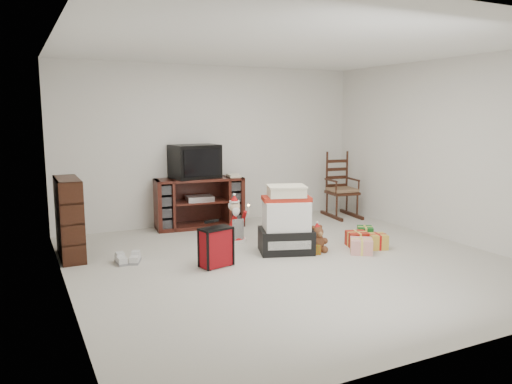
{
  "coord_description": "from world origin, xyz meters",
  "views": [
    {
      "loc": [
        -2.91,
        -4.98,
        1.76
      ],
      "look_at": [
        -0.17,
        0.6,
        0.77
      ],
      "focal_mm": 35.0,
      "sensor_mm": 36.0,
      "label": 1
    }
  ],
  "objects_px": {
    "teddy_bear": "(316,240)",
    "mrs_claus_figurine": "(235,223)",
    "crt_television": "(195,161)",
    "gift_pile": "(286,224)",
    "tv_stand": "(199,203)",
    "rocking_chair": "(340,194)",
    "bookshelf": "(69,220)",
    "santa_figurine": "(280,225)",
    "red_suitcase": "(216,247)",
    "sneaker_pair": "(128,259)",
    "gift_cluster": "(369,239)"
  },
  "relations": [
    {
      "from": "teddy_bear",
      "to": "mrs_claus_figurine",
      "type": "distance_m",
      "value": 1.19
    },
    {
      "from": "mrs_claus_figurine",
      "to": "crt_television",
      "type": "height_order",
      "value": "crt_television"
    },
    {
      "from": "teddy_bear",
      "to": "gift_pile",
      "type": "bearing_deg",
      "value": 157.57
    },
    {
      "from": "tv_stand",
      "to": "rocking_chair",
      "type": "height_order",
      "value": "rocking_chair"
    },
    {
      "from": "rocking_chair",
      "to": "gift_pile",
      "type": "xyz_separation_m",
      "value": [
        -1.94,
        -1.56,
        -0.02
      ]
    },
    {
      "from": "bookshelf",
      "to": "santa_figurine",
      "type": "xyz_separation_m",
      "value": [
        2.72,
        -0.36,
        -0.26
      ]
    },
    {
      "from": "santa_figurine",
      "to": "crt_television",
      "type": "bearing_deg",
      "value": 121.38
    },
    {
      "from": "red_suitcase",
      "to": "gift_pile",
      "type": "bearing_deg",
      "value": -3.54
    },
    {
      "from": "rocking_chair",
      "to": "sneaker_pair",
      "type": "height_order",
      "value": "rocking_chair"
    },
    {
      "from": "gift_cluster",
      "to": "sneaker_pair",
      "type": "bearing_deg",
      "value": 166.75
    },
    {
      "from": "red_suitcase",
      "to": "teddy_bear",
      "type": "xyz_separation_m",
      "value": [
        1.39,
        0.03,
        -0.08
      ]
    },
    {
      "from": "tv_stand",
      "to": "santa_figurine",
      "type": "xyz_separation_m",
      "value": [
        0.74,
        -1.25,
        -0.17
      ]
    },
    {
      "from": "sneaker_pair",
      "to": "crt_television",
      "type": "bearing_deg",
      "value": 54.4
    },
    {
      "from": "tv_stand",
      "to": "gift_cluster",
      "type": "bearing_deg",
      "value": -47.39
    },
    {
      "from": "santa_figurine",
      "to": "sneaker_pair",
      "type": "xyz_separation_m",
      "value": [
        -2.15,
        -0.18,
        -0.17
      ]
    },
    {
      "from": "sneaker_pair",
      "to": "gift_cluster",
      "type": "bearing_deg",
      "value": -5.98
    },
    {
      "from": "rocking_chair",
      "to": "gift_pile",
      "type": "distance_m",
      "value": 2.49
    },
    {
      "from": "tv_stand",
      "to": "sneaker_pair",
      "type": "relative_size",
      "value": 4.34
    },
    {
      "from": "gift_pile",
      "to": "crt_television",
      "type": "bearing_deg",
      "value": 125.34
    },
    {
      "from": "sneaker_pair",
      "to": "crt_television",
      "type": "height_order",
      "value": "crt_television"
    },
    {
      "from": "tv_stand",
      "to": "bookshelf",
      "type": "bearing_deg",
      "value": -150.12
    },
    {
      "from": "tv_stand",
      "to": "bookshelf",
      "type": "relative_size",
      "value": 1.41
    },
    {
      "from": "teddy_bear",
      "to": "crt_television",
      "type": "bearing_deg",
      "value": 114.4
    },
    {
      "from": "tv_stand",
      "to": "sneaker_pair",
      "type": "distance_m",
      "value": 2.03
    },
    {
      "from": "santa_figurine",
      "to": "gift_cluster",
      "type": "bearing_deg",
      "value": -46.12
    },
    {
      "from": "teddy_bear",
      "to": "crt_television",
      "type": "height_order",
      "value": "crt_television"
    },
    {
      "from": "rocking_chair",
      "to": "gift_pile",
      "type": "height_order",
      "value": "rocking_chair"
    },
    {
      "from": "red_suitcase",
      "to": "rocking_chair",
      "type": "bearing_deg",
      "value": 16.72
    },
    {
      "from": "teddy_bear",
      "to": "sneaker_pair",
      "type": "xyz_separation_m",
      "value": [
        -2.28,
        0.55,
        -0.11
      ]
    },
    {
      "from": "red_suitcase",
      "to": "mrs_claus_figurine",
      "type": "distance_m",
      "value": 1.16
    },
    {
      "from": "bookshelf",
      "to": "santa_figurine",
      "type": "height_order",
      "value": "bookshelf"
    },
    {
      "from": "teddy_bear",
      "to": "santa_figurine",
      "type": "xyz_separation_m",
      "value": [
        -0.13,
        0.73,
        0.07
      ]
    },
    {
      "from": "bookshelf",
      "to": "teddy_bear",
      "type": "relative_size",
      "value": 2.89
    },
    {
      "from": "mrs_claus_figurine",
      "to": "sneaker_pair",
      "type": "height_order",
      "value": "mrs_claus_figurine"
    },
    {
      "from": "santa_figurine",
      "to": "rocking_chair",
      "type": "bearing_deg",
      "value": 29.55
    },
    {
      "from": "gift_pile",
      "to": "crt_television",
      "type": "distance_m",
      "value": 2.06
    },
    {
      "from": "crt_television",
      "to": "bookshelf",
      "type": "bearing_deg",
      "value": -161.41
    },
    {
      "from": "mrs_claus_figurine",
      "to": "gift_cluster",
      "type": "height_order",
      "value": "mrs_claus_figurine"
    },
    {
      "from": "bookshelf",
      "to": "sneaker_pair",
      "type": "height_order",
      "value": "bookshelf"
    },
    {
      "from": "rocking_chair",
      "to": "gift_cluster",
      "type": "xyz_separation_m",
      "value": [
        -0.86,
        -1.86,
        -0.27
      ]
    },
    {
      "from": "rocking_chair",
      "to": "red_suitcase",
      "type": "relative_size",
      "value": 2.13
    },
    {
      "from": "sneaker_pair",
      "to": "red_suitcase",
      "type": "bearing_deg",
      "value": -26.24
    },
    {
      "from": "gift_pile",
      "to": "bookshelf",
      "type": "bearing_deg",
      "value": 178.01
    },
    {
      "from": "tv_stand",
      "to": "mrs_claus_figurine",
      "type": "xyz_separation_m",
      "value": [
        0.14,
        -1.05,
        -0.13
      ]
    },
    {
      "from": "tv_stand",
      "to": "mrs_claus_figurine",
      "type": "bearing_deg",
      "value": -76.83
    },
    {
      "from": "crt_television",
      "to": "sneaker_pair",
      "type": "bearing_deg",
      "value": -139.72
    },
    {
      "from": "rocking_chair",
      "to": "crt_television",
      "type": "xyz_separation_m",
      "value": [
        -2.5,
        0.31,
        0.63
      ]
    },
    {
      "from": "red_suitcase",
      "to": "mrs_claus_figurine",
      "type": "xyz_separation_m",
      "value": [
        0.65,
        0.96,
        0.02
      ]
    },
    {
      "from": "bookshelf",
      "to": "mrs_claus_figurine",
      "type": "height_order",
      "value": "bookshelf"
    },
    {
      "from": "mrs_claus_figurine",
      "to": "gift_cluster",
      "type": "bearing_deg",
      "value": -36.52
    }
  ]
}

